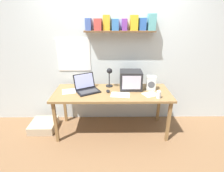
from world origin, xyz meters
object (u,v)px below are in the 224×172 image
Objects in this scene: crt_monitor at (131,80)px; laptop at (87,87)px; computer_mouse at (108,91)px; loose_paper_near_monitor at (120,95)px; space_heater at (151,83)px; floor_cushion at (44,125)px; juice_glass at (159,95)px; corner_desk at (112,95)px; desk_lamp at (109,74)px; loose_paper_near_laptop at (69,91)px; printed_handout at (150,94)px.

crt_monitor is 0.78× the size of laptop.
computer_mouse reaches higher than loose_paper_near_monitor.
space_heater is (0.33, -0.04, -0.04)m from crt_monitor.
space_heater is 2.13× the size of computer_mouse.
loose_paper_near_monitor is 0.72× the size of floor_cushion.
corner_desk is at bearing 160.91° from juice_glass.
space_heater is at bearing -14.53° from desk_lamp.
space_heater is at bearing 2.96° from loose_paper_near_laptop.
laptop is (-0.72, -0.07, -0.09)m from crt_monitor.
laptop is at bearing -172.02° from space_heater.
corner_desk is 0.44m from laptop.
floor_cushion is (-1.81, 0.14, -0.66)m from printed_handout.
desk_lamp is (-0.04, 0.20, 0.28)m from corner_desk.
corner_desk is 0.19m from loose_paper_near_monitor.
corner_desk is at bearing -1.74° from floor_cushion.
desk_lamp is 3.10× the size of computer_mouse.
space_heater is at bearing 7.79° from computer_mouse.
loose_paper_near_laptop is at bearing 169.48° from juice_glass.
crt_monitor is at bearing -23.07° from laptop.
laptop is 1.08× the size of floor_cushion.
loose_paper_near_laptop is (-1.34, -0.07, -0.11)m from space_heater.
loose_paper_near_laptop is at bearing 170.35° from loose_paper_near_monitor.
printed_handout is at bearing -38.02° from laptop.
corner_desk is 5.18× the size of crt_monitor.
laptop is 1.36× the size of desk_lamp.
desk_lamp reaches higher than corner_desk.
juice_glass is (0.73, -0.44, -0.18)m from desk_lamp.
space_heater reaches higher than computer_mouse.
loose_paper_near_monitor is at bearing -43.58° from corner_desk.
laptop reaches higher than computer_mouse.
juice_glass is 1.41m from loose_paper_near_laptop.
loose_paper_near_laptop is at bearing -169.97° from desk_lamp.
printed_handout is 0.47m from loose_paper_near_monitor.
loose_paper_near_monitor is at bearing -6.73° from floor_cushion.
space_heater is at bearing -5.80° from crt_monitor.
juice_glass is at bearing -17.02° from computer_mouse.
loose_paper_near_monitor is (-0.51, -0.21, -0.11)m from space_heater.
laptop is 4.18× the size of juice_glass.
printed_handout is (-0.09, 0.13, -0.05)m from juice_glass.
desk_lamp is (-0.35, 0.07, 0.07)m from crt_monitor.
crt_monitor is at bearing 22.59° from corner_desk.
laptop is at bearing 170.81° from printed_handout.
juice_glass reaches higher than loose_paper_near_monitor.
space_heater is at bearing 98.24° from juice_glass.
laptop reaches higher than space_heater.
space_heater is at bearing 22.20° from loose_paper_near_monitor.
laptop is 1.70× the size of printed_handout.
corner_desk is 7.97× the size of space_heater.
floor_cushion is at bearing 178.05° from loose_paper_near_laptop.
corner_desk is at bearing -1.58° from loose_paper_near_laptop.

